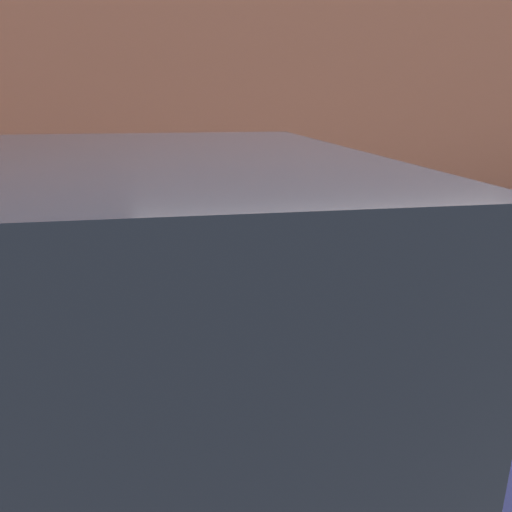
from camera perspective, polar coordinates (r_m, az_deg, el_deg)
sidewalk at (r=4.66m, az=3.50°, el=-7.84°), size 24.00×2.80×0.11m
building_facade at (r=6.77m, az=-2.03°, el=27.17°), size 24.00×0.30×6.38m
parking_meter at (r=3.37m, az=0.00°, el=1.29°), size 0.22×0.12×1.47m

